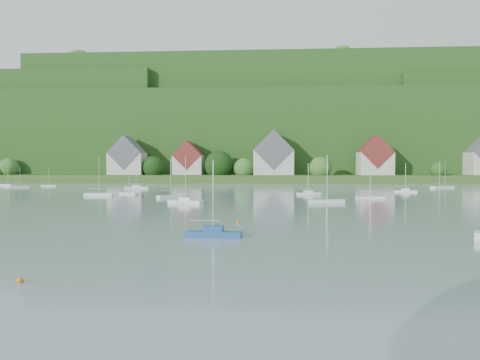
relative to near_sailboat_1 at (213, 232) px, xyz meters
name	(u,v)px	position (x,y,z in m)	size (l,w,h in m)	color
far_shore_strip	(262,178)	(1.85, 158.25, 1.11)	(600.00, 60.00, 3.00)	#2B4C1C
forested_ridge	(264,138)	(2.24, 226.82, 22.49)	(620.00, 181.22, 69.89)	#174415
village_building_0	(127,159)	(-53.15, 145.25, 9.12)	(14.00, 10.40, 16.00)	beige
village_building_1	(188,161)	(-28.15, 147.25, 8.36)	(12.00, 9.36, 14.00)	beige
village_building_2	(273,157)	(6.85, 146.25, 9.88)	(16.00, 11.44, 18.00)	beige
village_building_3	(375,159)	(46.85, 144.25, 9.04)	(13.00, 10.40, 15.50)	beige
near_sailboat_1	(213,232)	(0.00, 0.00, 0.00)	(4.99, 1.81, 6.60)	#24528E
mooring_buoy_0	(20,283)	(-8.15, -16.12, -0.39)	(0.38, 0.38, 0.38)	orange
mooring_buoy_3	(238,223)	(1.48, 10.12, -0.39)	(0.43, 0.43, 0.43)	orange
far_sailboat_cluster	(298,191)	(11.87, 71.35, -0.02)	(181.39, 69.86, 8.71)	white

